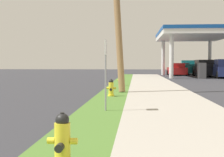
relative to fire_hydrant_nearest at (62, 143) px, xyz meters
The scene contains 8 objects.
fire_hydrant_nearest is the anchor object (origin of this frame).
fire_hydrant_second 9.18m from the fire_hydrant_nearest, 90.37° to the left, with size 0.42×0.38×0.74m.
fire_hydrant_third 15.68m from the fire_hydrant_nearest, 89.85° to the left, with size 0.42×0.37×0.74m.
street_sign_post 5.21m from the fire_hydrant_nearest, 88.82° to the left, with size 0.05×0.36×2.12m.
car_red_by_near_pump 36.88m from the fire_hydrant_nearest, 80.21° to the left, with size 2.20×4.61×1.57m.
truck_black_at_forecourt 34.21m from the fire_hydrant_nearest, 74.32° to the left, with size 2.40×5.50×1.97m.
truck_teal_on_apron 40.56m from the fire_hydrant_nearest, 78.18° to the left, with size 2.52×5.54×1.97m.
truck_navy_at_far_bay 31.47m from the fire_hydrant_nearest, 70.91° to the left, with size 2.37×5.49×1.97m.
Camera 1 is at (1.78, -0.60, 1.54)m, focal length 49.81 mm.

